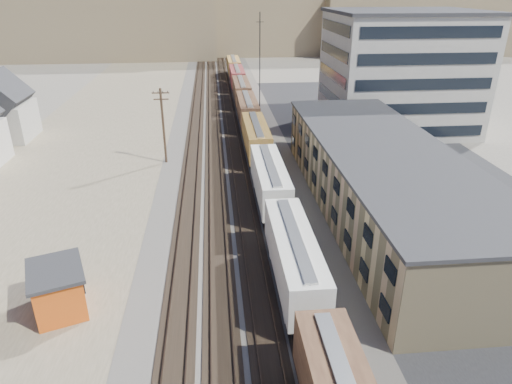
{
  "coord_description": "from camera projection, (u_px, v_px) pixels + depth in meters",
  "views": [
    {
      "loc": [
        -1.96,
        -16.54,
        21.86
      ],
      "look_at": [
        1.99,
        24.7,
        3.0
      ],
      "focal_mm": 32.0,
      "sensor_mm": 36.0,
      "label": 1
    }
  ],
  "objects": [
    {
      "name": "freight_train",
      "position": [
        251.0,
        122.0,
        69.5
      ],
      "size": [
        3.0,
        119.74,
        4.46
      ],
      "color": "black",
      "rests_on": "ground"
    },
    {
      "name": "warehouse",
      "position": [
        382.0,
        180.0,
        46.65
      ],
      "size": [
        12.4,
        40.4,
        7.25
      ],
      "color": "tan",
      "rests_on": "ground"
    },
    {
      "name": "rail_tracks",
      "position": [
        224.0,
        141.0,
        69.42
      ],
      "size": [
        11.4,
        200.0,
        0.24
      ],
      "color": "black",
      "rests_on": "ground"
    },
    {
      "name": "asphalt_lot",
      "position": [
        405.0,
        174.0,
        57.82
      ],
      "size": [
        26.0,
        120.0,
        0.04
      ],
      "primitive_type": "cube",
      "color": "#232326",
      "rests_on": "ground"
    },
    {
      "name": "hills_north",
      "position": [
        215.0,
        8.0,
        170.52
      ],
      "size": [
        265.0,
        80.0,
        32.0
      ],
      "color": "brown",
      "rests_on": "ground"
    },
    {
      "name": "office_tower",
      "position": [
        400.0,
        72.0,
        72.59
      ],
      "size": [
        22.6,
        18.6,
        18.45
      ],
      "color": "#9E998E",
      "rests_on": "ground"
    },
    {
      "name": "parked_car_blue",
      "position": [
        392.0,
        161.0,
        59.91
      ],
      "size": [
        5.16,
        5.99,
        1.53
      ],
      "primitive_type": "imported",
      "rotation": [
        0.0,
        0.0,
        0.59
      ],
      "color": "navy",
      "rests_on": "ground"
    },
    {
      "name": "radio_mast",
      "position": [
        260.0,
        69.0,
        75.31
      ],
      "size": [
        1.2,
        0.16,
        18.0
      ],
      "color": "black",
      "rests_on": "ground"
    },
    {
      "name": "dirt_yard",
      "position": [
        75.0,
        171.0,
        58.71
      ],
      "size": [
        24.0,
        180.0,
        0.03
      ],
      "primitive_type": "cube",
      "color": "#6D614B",
      "rests_on": "ground"
    },
    {
      "name": "utility_pole_north",
      "position": [
        163.0,
        124.0,
        59.33
      ],
      "size": [
        2.2,
        0.32,
        10.0
      ],
      "color": "#382619",
      "rests_on": "ground"
    },
    {
      "name": "ballast_bed",
      "position": [
        227.0,
        142.0,
        69.5
      ],
      "size": [
        18.0,
        200.0,
        0.06
      ],
      "primitive_type": "cube",
      "color": "#4C4742",
      "rests_on": "ground"
    },
    {
      "name": "maintenance_shed",
      "position": [
        58.0,
        289.0,
        32.93
      ],
      "size": [
        5.16,
        5.82,
        3.54
      ],
      "color": "#D55314",
      "rests_on": "ground"
    },
    {
      "name": "parked_car_far",
      "position": [
        434.0,
        147.0,
        65.04
      ],
      "size": [
        2.03,
        4.89,
        1.66
      ],
      "primitive_type": "imported",
      "rotation": [
        0.0,
        0.0,
        -0.01
      ],
      "color": "silver",
      "rests_on": "ground"
    }
  ]
}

